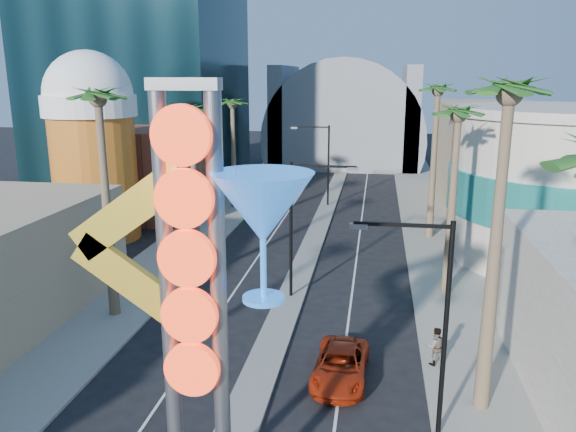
# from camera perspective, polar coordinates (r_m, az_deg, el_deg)

# --- Properties ---
(sidewalk_west) EXTENTS (5.00, 100.00, 0.15)m
(sidewalk_west) POSITION_cam_1_polar(r_m,az_deg,el_deg) (49.07, -8.02, -0.88)
(sidewalk_west) COLOR gray
(sidewalk_west) RESTS_ON ground
(sidewalk_east) EXTENTS (5.00, 100.00, 0.15)m
(sidewalk_east) POSITION_cam_1_polar(r_m,az_deg,el_deg) (47.23, 14.62, -1.79)
(sidewalk_east) COLOR gray
(sidewalk_east) RESTS_ON ground
(median) EXTENTS (1.60, 84.00, 0.15)m
(median) POSITION_cam_1_polar(r_m,az_deg,el_deg) (50.10, 3.44, -0.45)
(median) COLOR gray
(median) RESTS_ON ground
(brick_filler_west) EXTENTS (10.00, 10.00, 8.00)m
(brick_filler_west) POSITION_cam_1_polar(r_m,az_deg,el_deg) (53.22, -13.95, 4.33)
(brick_filler_west) COLOR brown
(brick_filler_west) RESTS_ON ground
(filler_east) EXTENTS (10.00, 20.00, 10.00)m
(filler_east) POSITION_cam_1_polar(r_m,az_deg,el_deg) (59.86, 20.02, 5.91)
(filler_east) COLOR tan
(filler_east) RESTS_ON ground
(beer_mug) EXTENTS (7.00, 7.00, 14.50)m
(beer_mug) POSITION_cam_1_polar(r_m,az_deg,el_deg) (45.98, -19.26, 7.34)
(beer_mug) COLOR #CB561B
(beer_mug) RESTS_ON ground
(turquoise_building) EXTENTS (16.60, 16.60, 10.60)m
(turquoise_building) POSITION_cam_1_polar(r_m,az_deg,el_deg) (43.07, 26.99, 2.69)
(turquoise_building) COLOR #B2A597
(turquoise_building) RESTS_ON ground
(canopy) EXTENTS (22.00, 16.00, 22.00)m
(canopy) POSITION_cam_1_polar(r_m,az_deg,el_deg) (82.83, 5.86, 8.23)
(canopy) COLOR slate
(canopy) RESTS_ON ground
(neon_sign) EXTENTS (6.53, 2.60, 12.55)m
(neon_sign) POSITION_cam_1_polar(r_m,az_deg,el_deg) (14.77, -6.69, -7.00)
(neon_sign) COLOR gray
(neon_sign) RESTS_ON ground
(streetlight_0) EXTENTS (3.79, 0.25, 8.00)m
(streetlight_0) POSITION_cam_1_polar(r_m,az_deg,el_deg) (31.52, 1.29, -0.12)
(streetlight_0) COLOR black
(streetlight_0) RESTS_ON ground
(streetlight_1) EXTENTS (3.79, 0.25, 8.00)m
(streetlight_1) POSITION_cam_1_polar(r_m,az_deg,el_deg) (55.08, 3.57, 5.96)
(streetlight_1) COLOR black
(streetlight_1) RESTS_ON ground
(streetlight_2) EXTENTS (3.45, 0.25, 8.00)m
(streetlight_2) POSITION_cam_1_polar(r_m,az_deg,el_deg) (19.97, 14.46, -9.28)
(streetlight_2) COLOR black
(streetlight_2) RESTS_ON ground
(palm_1) EXTENTS (2.40, 2.40, 12.70)m
(palm_1) POSITION_cam_1_polar(r_m,az_deg,el_deg) (29.67, -18.65, 9.91)
(palm_1) COLOR brown
(palm_1) RESTS_ON ground
(palm_2) EXTENTS (2.40, 2.40, 11.20)m
(palm_2) POSITION_cam_1_polar(r_m,az_deg,el_deg) (42.65, -9.78, 9.66)
(palm_2) COLOR brown
(palm_2) RESTS_ON ground
(palm_3) EXTENTS (2.40, 2.40, 11.20)m
(palm_3) POSITION_cam_1_polar(r_m,az_deg,el_deg) (54.13, -5.66, 10.68)
(palm_3) COLOR brown
(palm_3) RESTS_ON ground
(palm_5) EXTENTS (2.40, 2.40, 13.20)m
(palm_5) POSITION_cam_1_polar(r_m,az_deg,el_deg) (20.79, 21.41, 9.46)
(palm_5) COLOR brown
(palm_5) RESTS_ON ground
(palm_6) EXTENTS (2.40, 2.40, 11.70)m
(palm_6) POSITION_cam_1_polar(r_m,az_deg,el_deg) (32.68, 16.87, 8.78)
(palm_6) COLOR brown
(palm_6) RESTS_ON ground
(palm_7) EXTENTS (2.40, 2.40, 12.70)m
(palm_7) POSITION_cam_1_polar(r_m,az_deg,el_deg) (44.53, 14.95, 11.31)
(palm_7) COLOR brown
(palm_7) RESTS_ON ground
(red_pickup) EXTENTS (2.39, 4.85, 1.33)m
(red_pickup) POSITION_cam_1_polar(r_m,az_deg,el_deg) (24.72, 5.37, -14.87)
(red_pickup) COLOR #B72B0E
(red_pickup) RESTS_ON ground
(pedestrian_b) EXTENTS (0.96, 0.81, 1.75)m
(pedestrian_b) POSITION_cam_1_polar(r_m,az_deg,el_deg) (26.17, 14.75, -12.68)
(pedestrian_b) COLOR gray
(pedestrian_b) RESTS_ON sidewalk_east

